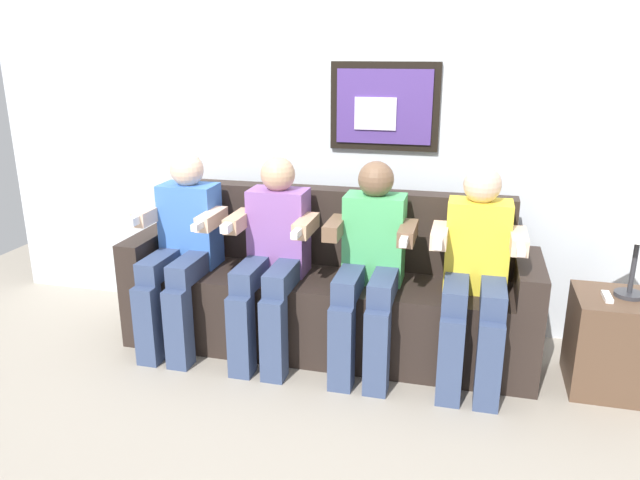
# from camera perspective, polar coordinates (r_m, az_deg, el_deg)

# --- Properties ---
(ground_plane) EXTENTS (6.12, 6.12, 0.00)m
(ground_plane) POSITION_cam_1_polar(r_m,az_deg,el_deg) (3.36, -0.64, -12.24)
(ground_plane) COLOR #9E9384
(back_wall_assembly) EXTENTS (4.71, 0.10, 2.60)m
(back_wall_assembly) POSITION_cam_1_polar(r_m,az_deg,el_deg) (3.67, 2.50, 11.82)
(back_wall_assembly) COLOR silver
(back_wall_assembly) RESTS_ON ground_plane
(couch) EXTENTS (2.31, 0.58, 0.90)m
(couch) POSITION_cam_1_polar(r_m,az_deg,el_deg) (3.50, 0.72, -5.21)
(couch) COLOR #2D231E
(couch) RESTS_ON ground_plane
(person_leftmost) EXTENTS (0.46, 0.56, 1.11)m
(person_leftmost) POSITION_cam_1_polar(r_m,az_deg,el_deg) (3.52, -12.86, -0.44)
(person_leftmost) COLOR #3F72CC
(person_leftmost) RESTS_ON ground_plane
(person_left_center) EXTENTS (0.46, 0.56, 1.11)m
(person_left_center) POSITION_cam_1_polar(r_m,az_deg,el_deg) (3.32, -4.49, -1.16)
(person_left_center) COLOR #8C59A5
(person_left_center) RESTS_ON ground_plane
(person_right_center) EXTENTS (0.46, 0.56, 1.11)m
(person_right_center) POSITION_cam_1_polar(r_m,az_deg,el_deg) (3.19, 4.76, -1.93)
(person_right_center) COLOR #4CB266
(person_right_center) RESTS_ON ground_plane
(person_rightmost) EXTENTS (0.46, 0.56, 1.11)m
(person_rightmost) POSITION_cam_1_polar(r_m,az_deg,el_deg) (3.16, 14.47, -2.67)
(person_rightmost) COLOR yellow
(person_rightmost) RESTS_ON ground_plane
(side_table_right) EXTENTS (0.40, 0.40, 0.50)m
(side_table_right) POSITION_cam_1_polar(r_m,az_deg,el_deg) (3.43, 25.78, -8.72)
(side_table_right) COLOR brown
(side_table_right) RESTS_ON ground_plane
(table_lamp) EXTENTS (0.22, 0.22, 0.46)m
(table_lamp) POSITION_cam_1_polar(r_m,az_deg,el_deg) (3.26, 27.92, 1.11)
(table_lamp) COLOR #333338
(table_lamp) RESTS_ON side_table_right
(spare_remote_on_table) EXTENTS (0.04, 0.13, 0.02)m
(spare_remote_on_table) POSITION_cam_1_polar(r_m,az_deg,el_deg) (3.29, 25.42, -4.85)
(spare_remote_on_table) COLOR white
(spare_remote_on_table) RESTS_ON side_table_right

